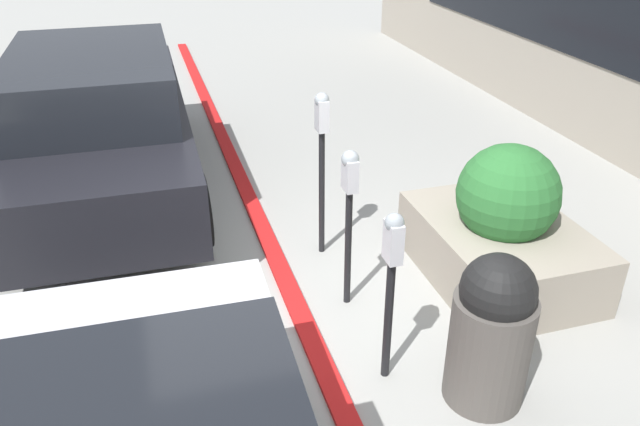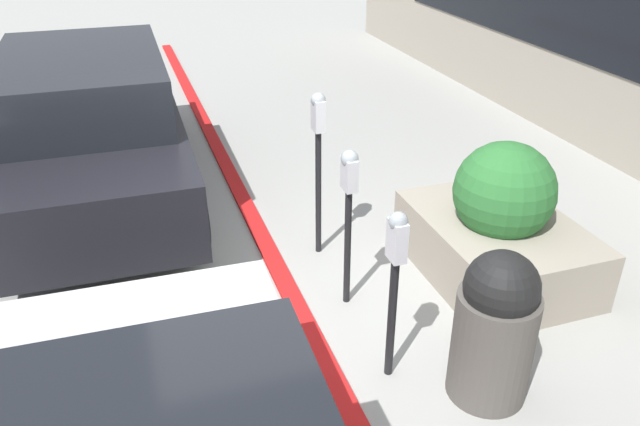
% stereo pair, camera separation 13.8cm
% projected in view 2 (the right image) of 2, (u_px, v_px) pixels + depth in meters
% --- Properties ---
extents(ground_plane, '(40.00, 40.00, 0.00)m').
position_uv_depth(ground_plane, '(308.00, 311.00, 5.07)').
color(ground_plane, '#999993').
extents(curb_strip, '(19.00, 0.16, 0.04)m').
position_uv_depth(curb_strip, '(299.00, 311.00, 5.04)').
color(curb_strip, red).
rests_on(curb_strip, ground_plane).
extents(parking_meter_nearest, '(0.15, 0.13, 1.30)m').
position_uv_depth(parking_meter_nearest, '(395.00, 267.00, 4.02)').
color(parking_meter_nearest, black).
rests_on(parking_meter_nearest, ground_plane).
extents(parking_meter_second, '(0.16, 0.13, 1.35)m').
position_uv_depth(parking_meter_second, '(349.00, 196.00, 4.74)').
color(parking_meter_second, black).
rests_on(parking_meter_second, ground_plane).
extents(parking_meter_middle, '(0.15, 0.13, 1.54)m').
position_uv_depth(parking_meter_middle, '(318.00, 143.00, 5.38)').
color(parking_meter_middle, black).
rests_on(parking_meter_middle, ground_plane).
extents(planter_box, '(1.63, 1.20, 1.23)m').
position_uv_depth(planter_box, '(499.00, 227.00, 5.34)').
color(planter_box, gray).
rests_on(planter_box, ground_plane).
extents(parked_car_middle, '(4.71, 1.85, 1.60)m').
position_uv_depth(parked_car_middle, '(90.00, 124.00, 6.52)').
color(parked_car_middle, black).
rests_on(parked_car_middle, ground_plane).
extents(trash_bin, '(0.53, 0.53, 1.10)m').
position_uv_depth(trash_bin, '(495.00, 327.00, 4.03)').
color(trash_bin, '#514C47').
rests_on(trash_bin, ground_plane).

